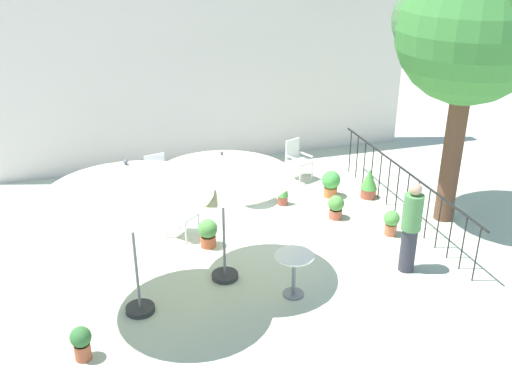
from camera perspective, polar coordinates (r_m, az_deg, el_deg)
ground_plane at (r=11.02m, az=-0.41°, el=-4.43°), size 60.00×60.00×0.00m
villa_facade at (r=13.91m, az=-5.32°, el=13.63°), size 10.24×0.30×5.41m
terrace_railing at (r=11.84m, az=14.01°, el=0.65°), size 0.03×5.19×1.01m
shade_tree at (r=11.23m, az=20.14°, el=14.48°), size 2.73×2.60×4.96m
patio_umbrella_0 at (r=8.20m, az=-12.33°, el=1.21°), size 2.36×2.36×2.47m
patio_umbrella_1 at (r=8.94m, az=-3.30°, el=2.48°), size 2.20×2.20×2.25m
cafe_table_0 at (r=9.20m, az=3.69°, el=-7.31°), size 0.61×0.61×0.73m
cafe_table_1 at (r=12.17m, az=-1.16°, el=1.40°), size 0.79×0.79×0.78m
patio_chair_0 at (r=13.36m, az=3.94°, el=3.38°), size 0.59×0.62×0.90m
patio_chair_1 at (r=12.70m, az=-9.48°, el=1.84°), size 0.57×0.59×0.86m
patio_chair_2 at (r=11.65m, az=-12.09°, el=-0.30°), size 0.46×0.47×0.93m
patio_chair_3 at (r=12.55m, az=-4.55°, el=1.87°), size 0.56×0.58×0.88m
patio_chair_4 at (r=10.95m, az=-7.57°, el=-1.80°), size 0.66×0.66×0.89m
potted_plant_0 at (r=10.64m, az=-4.67°, el=-3.88°), size 0.35×0.35×0.54m
potted_plant_1 at (r=12.60m, az=7.25°, el=0.90°), size 0.39×0.39×0.58m
potted_plant_2 at (r=12.63m, az=-13.72°, el=0.25°), size 0.41×0.41×0.55m
potted_plant_3 at (r=8.43m, az=-16.54°, el=-13.70°), size 0.29×0.29×0.50m
potted_plant_4 at (r=12.22m, az=-17.08°, el=-0.42°), size 0.41×0.41×0.74m
potted_plant_5 at (r=12.67m, az=10.87°, el=0.85°), size 0.35×0.35×0.65m
potted_plant_6 at (r=12.12m, az=2.63°, el=0.49°), size 0.23×0.23×0.77m
potted_plant_7 at (r=11.71m, az=7.73°, el=-1.39°), size 0.32×0.32×0.48m
potted_plant_8 at (r=11.27m, az=12.95°, el=-2.81°), size 0.30×0.30×0.49m
standing_person at (r=9.98m, az=14.73°, el=-3.25°), size 0.37×0.37×1.61m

